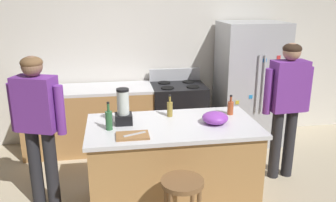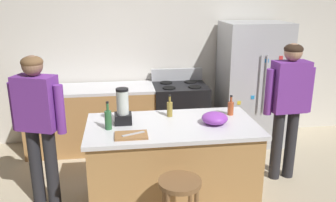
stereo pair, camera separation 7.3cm
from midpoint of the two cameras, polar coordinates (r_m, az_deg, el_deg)
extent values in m
cube|color=silver|center=(5.29, -3.28, 8.22)|extent=(8.00, 0.10, 2.70)
cube|color=#B7844C|center=(3.72, 0.18, -10.61)|extent=(1.65, 0.84, 0.87)
cube|color=silver|center=(3.53, 0.18, -4.06)|extent=(1.71, 0.90, 0.04)
cube|color=#B7844C|center=(5.11, -11.60, -3.06)|extent=(2.00, 0.64, 0.87)
cube|color=silver|center=(4.97, -11.91, 1.87)|extent=(2.00, 0.64, 0.04)
cube|color=#B7BABF|center=(5.29, 12.68, 2.72)|extent=(0.90, 0.70, 1.78)
cylinder|color=#B7BABF|center=(4.92, 13.88, 2.64)|extent=(0.02, 0.02, 0.80)
cylinder|color=#B7BABF|center=(4.95, 14.73, 2.67)|extent=(0.02, 0.02, 0.80)
cube|color=#268CD8|center=(4.95, 12.84, 0.66)|extent=(0.05, 0.01, 0.05)
cube|color=#268CD8|center=(4.90, 14.99, 6.37)|extent=(0.05, 0.01, 0.05)
cube|color=red|center=(4.98, 17.09, 6.76)|extent=(0.05, 0.01, 0.05)
cube|color=yellow|center=(4.90, 10.73, -0.23)|extent=(0.05, 0.01, 0.05)
cube|color=black|center=(5.14, 1.22, -2.32)|extent=(0.76, 0.64, 0.91)
cube|color=black|center=(4.86, 1.91, -4.08)|extent=(0.60, 0.01, 0.24)
cube|color=#B7BABF|center=(5.26, 0.69, 4.32)|extent=(0.76, 0.06, 0.18)
cylinder|color=black|center=(4.84, -0.52, 2.14)|extent=(0.18, 0.18, 0.01)
cylinder|color=black|center=(4.90, 3.65, 2.31)|extent=(0.18, 0.18, 0.01)
cylinder|color=black|center=(5.12, -1.03, 2.99)|extent=(0.18, 0.18, 0.01)
cylinder|color=black|center=(5.18, 2.92, 3.14)|extent=(0.18, 0.18, 0.01)
cylinder|color=#26262B|center=(3.99, -21.14, -9.97)|extent=(0.17, 0.17, 0.85)
cylinder|color=#26262B|center=(3.90, -18.86, -10.35)|extent=(0.17, 0.17, 0.85)
cube|color=#723399|center=(3.69, -21.11, -0.43)|extent=(0.45, 0.35, 0.55)
cylinder|color=#723399|center=(3.84, -24.19, -0.91)|extent=(0.12, 0.12, 0.49)
cylinder|color=#723399|center=(3.58, -17.62, -1.43)|extent=(0.12, 0.12, 0.49)
sphere|color=#8C664C|center=(3.60, -21.74, 5.25)|extent=(0.26, 0.26, 0.20)
ellipsoid|color=brown|center=(3.60, -21.80, 5.79)|extent=(0.27, 0.27, 0.12)
cylinder|color=#26262B|center=(4.52, 18.58, -6.49)|extent=(0.14, 0.14, 0.85)
cylinder|color=#26262B|center=(4.43, 16.56, -6.76)|extent=(0.14, 0.14, 0.85)
cube|color=#723399|center=(4.25, 18.44, 2.31)|extent=(0.41, 0.24, 0.59)
cylinder|color=#723399|center=(4.39, 21.20, 1.81)|extent=(0.09, 0.09, 0.53)
cylinder|color=#723399|center=(4.14, 15.39, 1.49)|extent=(0.09, 0.09, 0.53)
sphere|color=tan|center=(4.17, 18.95, 7.54)|extent=(0.21, 0.21, 0.20)
ellipsoid|color=#332319|center=(4.17, 19.00, 8.01)|extent=(0.22, 0.22, 0.12)
cylinder|color=brown|center=(2.98, 1.61, -13.03)|extent=(0.36, 0.36, 0.04)
cube|color=black|center=(3.55, -7.78, -2.88)|extent=(0.17, 0.17, 0.10)
cylinder|color=silver|center=(3.50, -7.89, -0.28)|extent=(0.12, 0.12, 0.24)
cylinder|color=black|center=(3.46, -7.98, 1.79)|extent=(0.12, 0.12, 0.02)
cylinder|color=#B24C26|center=(3.83, 9.53, -1.15)|extent=(0.06, 0.06, 0.14)
cylinder|color=#B24C26|center=(3.80, 9.60, 0.29)|extent=(0.02, 0.02, 0.06)
cylinder|color=black|center=(3.79, 9.63, 0.84)|extent=(0.03, 0.03, 0.02)
cylinder|color=olive|center=(3.72, -0.27, -1.35)|extent=(0.06, 0.06, 0.15)
cylinder|color=olive|center=(3.69, -0.27, 0.27)|extent=(0.02, 0.02, 0.07)
cylinder|color=black|center=(3.67, -0.27, 0.88)|extent=(0.03, 0.03, 0.02)
cylinder|color=#2D6638|center=(3.41, -10.15, -3.14)|extent=(0.07, 0.07, 0.18)
cylinder|color=#2D6638|center=(3.37, -10.26, -1.06)|extent=(0.03, 0.03, 0.08)
cylinder|color=black|center=(3.35, -10.30, -0.29)|extent=(0.03, 0.03, 0.02)
ellipsoid|color=purple|center=(3.55, 7.06, -2.72)|extent=(0.26, 0.26, 0.12)
cube|color=#9E6B3D|center=(3.24, -6.42, -5.59)|extent=(0.30, 0.20, 0.02)
cube|color=#B7BABF|center=(3.24, -6.07, -5.36)|extent=(0.22, 0.11, 0.01)
camera|label=1|loc=(0.04, -90.56, -0.17)|focal=37.65mm
camera|label=2|loc=(0.04, 89.44, 0.17)|focal=37.65mm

